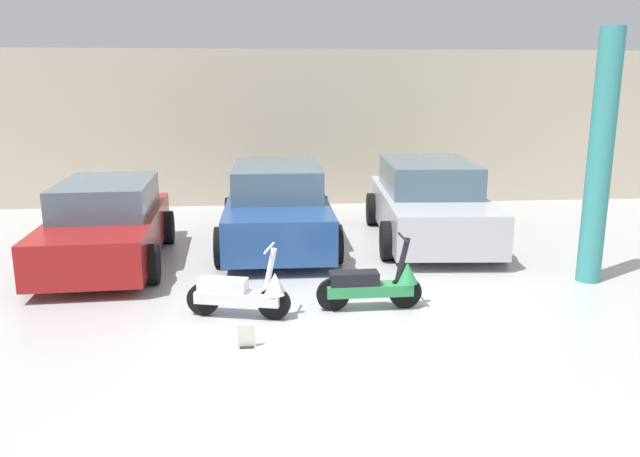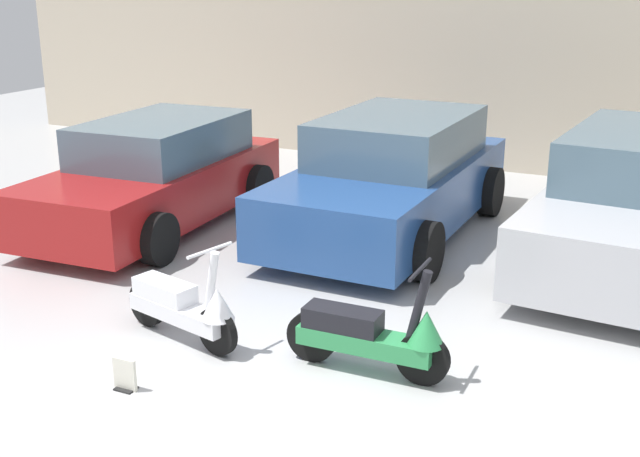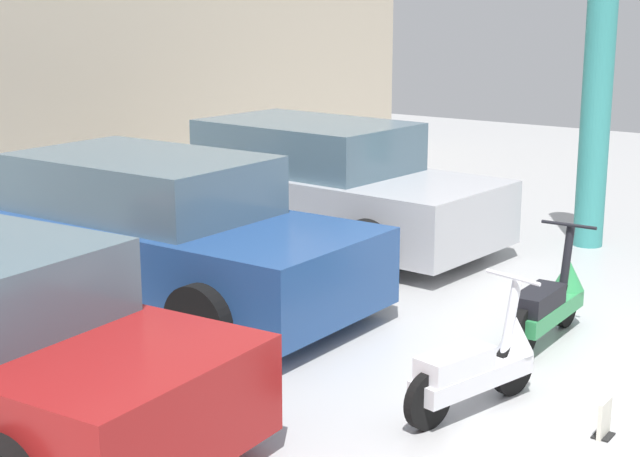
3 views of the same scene
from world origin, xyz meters
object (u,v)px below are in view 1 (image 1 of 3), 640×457
object	(u,v)px
car_rear_right	(429,203)
placard_near_left_scooter	(247,337)
car_rear_center	(277,207)
support_column_side	(600,159)
scooter_front_left	(243,292)
scooter_front_right	(374,284)
car_rear_left	(107,225)

from	to	relation	value
car_rear_right	placard_near_left_scooter	size ratio (longest dim) A/B	16.94
car_rear_center	support_column_side	xyz separation A→B (m)	(4.56, -2.61, 1.13)
scooter_front_left	support_column_side	distance (m)	5.40
scooter_front_right	car_rear_center	bearing A→B (deg)	107.50
scooter_front_left	placard_near_left_scooter	size ratio (longest dim) A/B	5.05
car_rear_right	scooter_front_left	bearing A→B (deg)	-37.48
car_rear_center	placard_near_left_scooter	size ratio (longest dim) A/B	16.27
car_rear_center	support_column_side	distance (m)	5.38
support_column_side	car_rear_right	bearing A→B (deg)	122.64
placard_near_left_scooter	support_column_side	bearing A→B (deg)	21.33
car_rear_right	support_column_side	size ratio (longest dim) A/B	1.21
car_rear_right	support_column_side	xyz separation A→B (m)	(1.73, -2.70, 1.12)
car_rear_left	car_rear_center	distance (m)	2.95
car_rear_right	placard_near_left_scooter	world-z (taller)	car_rear_right
placard_near_left_scooter	car_rear_right	bearing A→B (deg)	54.85
car_rear_right	car_rear_left	bearing A→B (deg)	-75.06
car_rear_center	car_rear_right	xyz separation A→B (m)	(2.83, 0.09, 0.01)
scooter_front_left	car_rear_right	distance (m)	5.04
scooter_front_left	scooter_front_right	world-z (taller)	scooter_front_right
car_rear_center	car_rear_right	distance (m)	2.83
car_rear_center	placard_near_left_scooter	world-z (taller)	car_rear_center
scooter_front_left	scooter_front_right	xyz separation A→B (m)	(1.69, 0.15, 0.01)
car_rear_left	car_rear_right	world-z (taller)	car_rear_right
scooter_front_left	car_rear_right	xyz separation A→B (m)	(3.35, 3.75, 0.36)
support_column_side	placard_near_left_scooter	bearing A→B (deg)	-158.67
car_rear_left	placard_near_left_scooter	world-z (taller)	car_rear_left
scooter_front_left	scooter_front_right	size ratio (longest dim) A/B	0.95
car_rear_right	placard_near_left_scooter	xyz separation A→B (m)	(-3.28, -4.66, -0.58)
placard_near_left_scooter	scooter_front_right	bearing A→B (deg)	33.26
car_rear_left	scooter_front_left	bearing A→B (deg)	37.26
car_rear_right	placard_near_left_scooter	distance (m)	5.73
car_rear_left	placard_near_left_scooter	distance (m)	4.33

